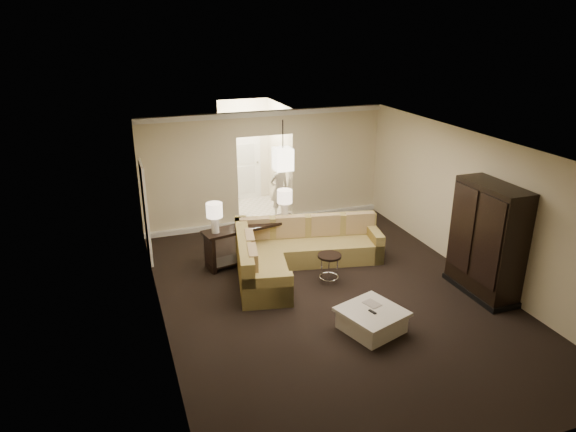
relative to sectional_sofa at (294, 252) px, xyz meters
name	(u,v)px	position (x,y,z in m)	size (l,w,h in m)	color
ground	(331,297)	(0.24, -1.34, -0.36)	(8.00, 8.00, 0.00)	black
wall_back	(265,168)	(0.24, 2.66, 1.04)	(6.00, 0.04, 2.80)	beige
wall_front	(490,360)	(0.24, -5.34, 1.04)	(6.00, 0.04, 2.80)	beige
wall_left	(158,251)	(-2.76, -1.34, 1.04)	(0.04, 8.00, 2.80)	beige
wall_right	(476,207)	(3.24, -1.34, 1.04)	(0.04, 8.00, 2.80)	beige
ceiling	(336,148)	(0.24, -1.34, 2.44)	(6.00, 8.00, 0.02)	white
crown_molding	(265,114)	(0.24, 2.61, 2.37)	(6.00, 0.10, 0.12)	silver
baseboard	(267,220)	(0.24, 2.61, -0.30)	(6.00, 0.10, 0.12)	silver
side_door	(146,212)	(-2.73, 1.46, 0.69)	(0.05, 0.90, 2.10)	white
foyer	(251,159)	(0.24, 4.00, 0.94)	(1.44, 2.02, 2.80)	beige
sectional_sofa	(294,252)	(0.00, 0.00, 0.00)	(3.42, 2.55, 0.91)	brown
coffee_table	(372,320)	(0.41, -2.54, -0.17)	(1.16, 1.16, 0.39)	beige
console_table	(252,239)	(-0.70, 0.66, 0.12)	(2.14, 0.90, 0.81)	black
armoire	(486,243)	(2.93, -2.10, 0.65)	(0.63, 1.47, 2.11)	black
drink_table	(329,263)	(0.44, -0.78, 0.05)	(0.46, 0.46, 0.57)	black
table_lamp_left	(214,213)	(-1.49, 0.49, 0.86)	(0.32, 0.32, 0.62)	white
table_lamp_right	(285,199)	(0.09, 0.83, 0.86)	(0.32, 0.32, 0.62)	white
pendant_light	(283,159)	(0.24, 1.36, 1.59)	(0.38, 0.38, 1.09)	black
person	(279,186)	(0.69, 2.96, 0.44)	(0.58, 0.39, 1.61)	beige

